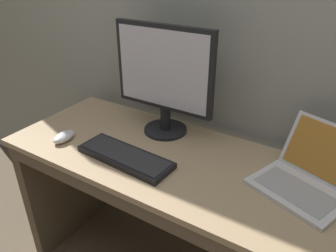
{
  "coord_description": "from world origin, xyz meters",
  "views": [
    {
      "loc": [
        0.52,
        -0.97,
        1.53
      ],
      "look_at": [
        -0.08,
        0.0,
        0.92
      ],
      "focal_mm": 34.53,
      "sensor_mm": 36.0,
      "label": 1
    }
  ],
  "objects_px": {
    "laptop_white": "(306,179)",
    "wired_keyboard": "(125,157)",
    "external_monitor": "(164,77)",
    "computer_mouse": "(64,137)"
  },
  "relations": [
    {
      "from": "wired_keyboard",
      "to": "computer_mouse",
      "type": "height_order",
      "value": "computer_mouse"
    },
    {
      "from": "laptop_white",
      "to": "computer_mouse",
      "type": "height_order",
      "value": "laptop_white"
    },
    {
      "from": "external_monitor",
      "to": "computer_mouse",
      "type": "relative_size",
      "value": 4.17
    },
    {
      "from": "laptop_white",
      "to": "external_monitor",
      "type": "xyz_separation_m",
      "value": [
        -0.65,
        0.08,
        0.23
      ]
    },
    {
      "from": "laptop_white",
      "to": "external_monitor",
      "type": "height_order",
      "value": "external_monitor"
    },
    {
      "from": "external_monitor",
      "to": "wired_keyboard",
      "type": "relative_size",
      "value": 1.18
    },
    {
      "from": "laptop_white",
      "to": "wired_keyboard",
      "type": "bearing_deg",
      "value": -163.49
    },
    {
      "from": "external_monitor",
      "to": "computer_mouse",
      "type": "bearing_deg",
      "value": -138.19
    },
    {
      "from": "external_monitor",
      "to": "wired_keyboard",
      "type": "distance_m",
      "value": 0.38
    },
    {
      "from": "computer_mouse",
      "to": "laptop_white",
      "type": "bearing_deg",
      "value": 8.98
    }
  ]
}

